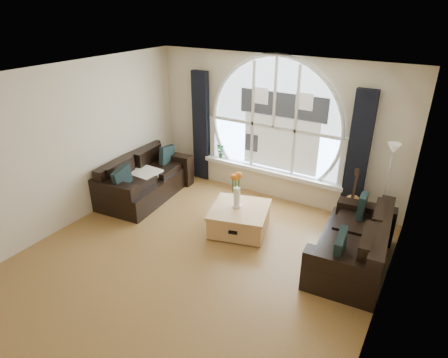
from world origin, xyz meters
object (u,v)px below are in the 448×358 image
floor_lamp (385,190)px  guitar (354,195)px  sofa_left (145,178)px  vase_flowers (237,186)px  sofa_right (353,241)px  coffee_chest (239,218)px  potted_plant (220,151)px

floor_lamp → guitar: bearing=164.0°
sofa_left → guitar: size_ratio=1.76×
sofa_left → vase_flowers: bearing=-8.1°
sofa_left → sofa_right: size_ratio=1.03×
sofa_left → sofa_right: sofa_left is taller
sofa_right → coffee_chest: 1.86m
sofa_left → floor_lamp: (4.20, 1.01, 0.40)m
coffee_chest → vase_flowers: 0.58m
potted_plant → sofa_right: bearing=-24.2°
sofa_right → floor_lamp: size_ratio=1.13×
sofa_left → vase_flowers: (2.09, -0.08, 0.41)m
guitar → potted_plant: size_ratio=3.36×
coffee_chest → floor_lamp: floor_lamp is taller
guitar → potted_plant: guitar is taller
vase_flowers → guitar: bearing=37.1°
sofa_left → floor_lamp: bearing=7.6°
coffee_chest → vase_flowers: vase_flowers is taller
sofa_right → vase_flowers: size_ratio=2.58×
sofa_left → sofa_right: bearing=-6.8°
vase_flowers → potted_plant: size_ratio=2.22×
sofa_right → potted_plant: potted_plant is taller
floor_lamp → guitar: floor_lamp is taller
sofa_right → coffee_chest: size_ratio=1.93×
vase_flowers → guitar: (1.63, 1.23, -0.28)m
potted_plant → vase_flowers: bearing=-50.0°
sofa_left → coffee_chest: sofa_left is taller
vase_flowers → floor_lamp: 2.37m
vase_flowers → potted_plant: 1.86m
sofa_right → vase_flowers: vase_flowers is taller
coffee_chest → floor_lamp: (2.04, 1.12, 0.57)m
sofa_right → guitar: size_ratio=1.70×
floor_lamp → potted_plant: size_ratio=5.07×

